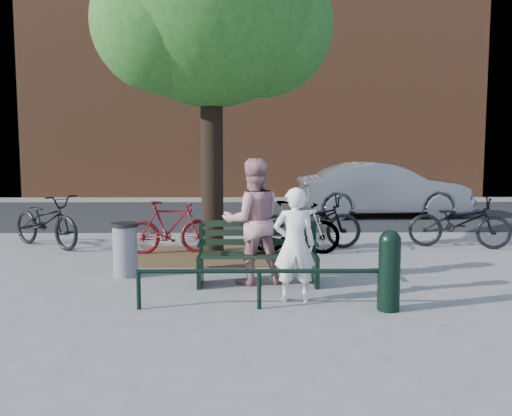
{
  "coord_description": "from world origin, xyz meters",
  "views": [
    {
      "loc": [
        -0.11,
        -8.13,
        2.04
      ],
      "look_at": [
        -0.02,
        1.0,
        1.02
      ],
      "focal_mm": 40.0,
      "sensor_mm": 36.0,
      "label": 1
    }
  ],
  "objects_px": {
    "bollard": "(389,268)",
    "litter_bin": "(125,249)",
    "person_right": "(253,221)",
    "person_left": "(295,245)",
    "park_bench": "(258,252)",
    "parked_car": "(383,190)",
    "bicycle_c": "(310,222)"
  },
  "relations": [
    {
      "from": "person_right",
      "to": "person_left",
      "type": "bearing_deg",
      "value": 106.74
    },
    {
      "from": "bicycle_c",
      "to": "litter_bin",
      "type": "bearing_deg",
      "value": 124.32
    },
    {
      "from": "person_left",
      "to": "bollard",
      "type": "distance_m",
      "value": 1.23
    },
    {
      "from": "park_bench",
      "to": "litter_bin",
      "type": "bearing_deg",
      "value": 165.78
    },
    {
      "from": "person_right",
      "to": "bicycle_c",
      "type": "relative_size",
      "value": 0.91
    },
    {
      "from": "person_left",
      "to": "parked_car",
      "type": "xyz_separation_m",
      "value": [
        3.16,
        8.68,
        0.03
      ]
    },
    {
      "from": "bicycle_c",
      "to": "parked_car",
      "type": "bearing_deg",
      "value": -30.74
    },
    {
      "from": "park_bench",
      "to": "litter_bin",
      "type": "height_order",
      "value": "park_bench"
    },
    {
      "from": "park_bench",
      "to": "parked_car",
      "type": "relative_size",
      "value": 0.37
    },
    {
      "from": "person_right",
      "to": "litter_bin",
      "type": "height_order",
      "value": "person_right"
    },
    {
      "from": "person_right",
      "to": "bicycle_c",
      "type": "height_order",
      "value": "person_right"
    },
    {
      "from": "park_bench",
      "to": "litter_bin",
      "type": "relative_size",
      "value": 2.08
    },
    {
      "from": "person_right",
      "to": "parked_car",
      "type": "height_order",
      "value": "person_right"
    },
    {
      "from": "bollard",
      "to": "litter_bin",
      "type": "relative_size",
      "value": 1.2
    },
    {
      "from": "person_left",
      "to": "person_right",
      "type": "distance_m",
      "value": 1.14
    },
    {
      "from": "bollard",
      "to": "litter_bin",
      "type": "bearing_deg",
      "value": 152.8
    },
    {
      "from": "litter_bin",
      "to": "park_bench",
      "type": "bearing_deg",
      "value": -14.22
    },
    {
      "from": "bicycle_c",
      "to": "parked_car",
      "type": "height_order",
      "value": "parked_car"
    },
    {
      "from": "bicycle_c",
      "to": "person_left",
      "type": "bearing_deg",
      "value": 168.11
    },
    {
      "from": "person_left",
      "to": "parked_car",
      "type": "distance_m",
      "value": 9.24
    },
    {
      "from": "bollard",
      "to": "litter_bin",
      "type": "xyz_separation_m",
      "value": [
        -3.66,
        1.88,
        -0.11
      ]
    },
    {
      "from": "person_right",
      "to": "bicycle_c",
      "type": "distance_m",
      "value": 3.07
    },
    {
      "from": "person_left",
      "to": "bollard",
      "type": "xyz_separation_m",
      "value": [
        1.13,
        -0.44,
        -0.21
      ]
    },
    {
      "from": "person_left",
      "to": "bicycle_c",
      "type": "relative_size",
      "value": 0.74
    },
    {
      "from": "person_left",
      "to": "litter_bin",
      "type": "xyz_separation_m",
      "value": [
        -2.52,
        1.44,
        -0.32
      ]
    },
    {
      "from": "person_left",
      "to": "bicycle_c",
      "type": "xyz_separation_m",
      "value": [
        0.6,
        3.82,
        -0.21
      ]
    },
    {
      "from": "person_left",
      "to": "bollard",
      "type": "bearing_deg",
      "value": 159.06
    },
    {
      "from": "park_bench",
      "to": "person_left",
      "type": "relative_size",
      "value": 1.16
    },
    {
      "from": "park_bench",
      "to": "person_left",
      "type": "xyz_separation_m",
      "value": [
        0.47,
        -0.92,
        0.27
      ]
    },
    {
      "from": "park_bench",
      "to": "person_left",
      "type": "distance_m",
      "value": 1.07
    },
    {
      "from": "parked_car",
      "to": "bicycle_c",
      "type": "bearing_deg",
      "value": 149.63
    },
    {
      "from": "park_bench",
      "to": "bollard",
      "type": "relative_size",
      "value": 1.73
    }
  ]
}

